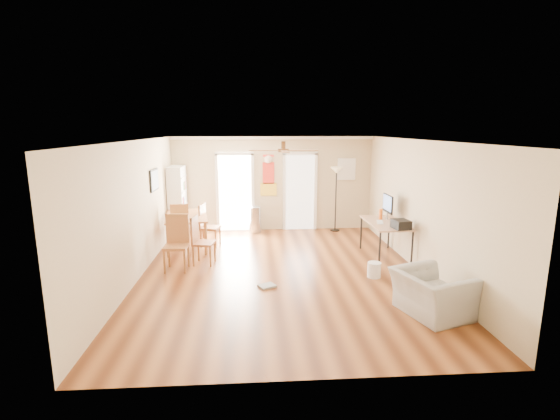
{
  "coord_description": "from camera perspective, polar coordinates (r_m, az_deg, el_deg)",
  "views": [
    {
      "loc": [
        -0.55,
        -7.58,
        2.83
      ],
      "look_at": [
        0.0,
        0.6,
        1.15
      ],
      "focal_mm": 25.82,
      "sensor_mm": 36.0,
      "label": 1
    }
  ],
  "objects": [
    {
      "name": "dining_chair_far",
      "position": [
        10.14,
        -13.92,
        -1.93
      ],
      "size": [
        0.48,
        0.48,
        1.04
      ],
      "primitive_type": null,
      "rotation": [
        0.0,
        0.0,
        3.28
      ],
      "color": "olive",
      "rests_on": "floor"
    },
    {
      "name": "wall_back",
      "position": [
        11.2,
        -1.0,
        3.72
      ],
      "size": [
        5.5,
        0.04,
        2.6
      ],
      "primitive_type": null,
      "color": "beige",
      "rests_on": "floor"
    },
    {
      "name": "wall_right",
      "position": [
        8.41,
        19.34,
        0.44
      ],
      "size": [
        0.04,
        7.0,
        2.6
      ],
      "primitive_type": null,
      "color": "beige",
      "rests_on": "floor"
    },
    {
      "name": "framed_poster",
      "position": [
        9.31,
        -17.38,
        4.08
      ],
      "size": [
        0.04,
        0.66,
        0.48
      ],
      "primitive_type": "cube",
      "color": "black",
      "rests_on": "wall_left"
    },
    {
      "name": "keyboard",
      "position": [
        9.04,
        13.97,
        -1.66
      ],
      "size": [
        0.21,
        0.4,
        0.01
      ],
      "primitive_type": "cube",
      "rotation": [
        0.0,
        0.0,
        -0.24
      ],
      "color": "silver",
      "rests_on": "computer_desk"
    },
    {
      "name": "computer_desk",
      "position": [
        9.18,
        14.6,
        -4.14
      ],
      "size": [
        0.75,
        1.5,
        0.8
      ],
      "primitive_type": null,
      "color": "tan",
      "rests_on": "floor"
    },
    {
      "name": "wall_left",
      "position": [
        8.04,
        -19.66,
        -0.07
      ],
      "size": [
        0.04,
        7.0,
        2.6
      ],
      "primitive_type": null,
      "color": "beige",
      "rests_on": "floor"
    },
    {
      "name": "trash_can",
      "position": [
        11.04,
        -3.56,
        -1.38
      ],
      "size": [
        0.38,
        0.38,
        0.72
      ],
      "primitive_type": "cylinder",
      "rotation": [
        0.0,
        0.0,
        0.15
      ],
      "color": "#AFAFB1",
      "rests_on": "floor"
    },
    {
      "name": "dining_chair_near",
      "position": [
        8.34,
        -14.52,
        -4.63
      ],
      "size": [
        0.47,
        0.47,
        1.11
      ],
      "primitive_type": null,
      "rotation": [
        0.0,
        0.0,
        -0.03
      ],
      "color": "#A86B36",
      "rests_on": "floor"
    },
    {
      "name": "wall_front",
      "position": [
        4.39,
        3.65,
        -8.82
      ],
      "size": [
        5.5,
        0.04,
        2.6
      ],
      "primitive_type": null,
      "color": "beige",
      "rests_on": "floor"
    },
    {
      "name": "crown_molding",
      "position": [
        7.6,
        0.31,
        9.55
      ],
      "size": [
        5.5,
        7.0,
        0.08
      ],
      "primitive_type": null,
      "color": "white",
      "rests_on": "wall_back"
    },
    {
      "name": "armchair",
      "position": [
        6.7,
        20.66,
        -11.03
      ],
      "size": [
        1.19,
        1.27,
        0.68
      ],
      "primitive_type": "imported",
      "rotation": [
        0.0,
        0.0,
        1.89
      ],
      "color": "#A5A5A0",
      "rests_on": "floor"
    },
    {
      "name": "wastebasket_b",
      "position": [
        7.68,
        19.15,
        -9.65
      ],
      "size": [
        0.29,
        0.29,
        0.27
      ],
      "primitive_type": "cylinder",
      "rotation": [
        0.0,
        0.0,
        -0.32
      ],
      "color": "silver",
      "rests_on": "floor"
    },
    {
      "name": "kitchen_doorway",
      "position": [
        11.22,
        -6.36,
        2.37
      ],
      "size": [
        0.9,
        0.1,
        2.1
      ],
      "primitive_type": null,
      "color": "white",
      "rests_on": "wall_back"
    },
    {
      "name": "ac_grille",
      "position": [
        11.41,
        9.39,
        5.74
      ],
      "size": [
        0.5,
        0.04,
        0.6
      ],
      "primitive_type": "cube",
      "color": "white",
      "rests_on": "wall_back"
    },
    {
      "name": "dining_chair_right_b",
      "position": [
        8.61,
        -10.74,
        -4.26
      ],
      "size": [
        0.49,
        0.49,
        1.02
      ],
      "primitive_type": null,
      "rotation": [
        0.0,
        0.0,
        1.4
      ],
      "color": "#A55D35",
      "rests_on": "floor"
    },
    {
      "name": "wastebasket_a",
      "position": [
        8.03,
        13.19,
        -8.25
      ],
      "size": [
        0.26,
        0.26,
        0.3
      ],
      "primitive_type": "cylinder",
      "rotation": [
        0.0,
        0.0,
        -0.02
      ],
      "color": "silver",
      "rests_on": "floor"
    },
    {
      "name": "floor_cloth",
      "position": [
        7.41,
        -1.86,
        -10.71
      ],
      "size": [
        0.36,
        0.33,
        0.04
      ],
      "primitive_type": "cube",
      "rotation": [
        0.0,
        0.0,
        0.48
      ],
      "color": "gray",
      "rests_on": "floor"
    },
    {
      "name": "dining_chair_right_a",
      "position": [
        9.88,
        -9.85,
        -2.17
      ],
      "size": [
        0.5,
        0.5,
        1.02
      ],
      "primitive_type": null,
      "rotation": [
        0.0,
        0.0,
        1.35
      ],
      "color": "#AB6137",
      "rests_on": "floor"
    },
    {
      "name": "ceiling_fan",
      "position": [
        7.31,
        0.48,
        8.45
      ],
      "size": [
        1.24,
        1.24,
        0.2
      ],
      "primitive_type": null,
      "color": "#593819",
      "rests_on": "ceiling"
    },
    {
      "name": "orange_bottle",
      "position": [
        9.3,
        14.08,
        -0.58
      ],
      "size": [
        0.09,
        0.09,
        0.24
      ],
      "primitive_type": "cylinder",
      "rotation": [
        0.0,
        0.0,
        0.07
      ],
      "color": "orange",
      "rests_on": "computer_desk"
    },
    {
      "name": "torchiere_lamp",
      "position": [
        11.21,
        7.91,
        1.5
      ],
      "size": [
        0.34,
        0.34,
        1.78
      ],
      "primitive_type": null,
      "rotation": [
        0.0,
        0.0,
        -0.02
      ],
      "color": "black",
      "rests_on": "floor"
    },
    {
      "name": "ceiling",
      "position": [
        7.6,
        0.31,
        9.85
      ],
      "size": [
        5.5,
        7.0,
        0.0
      ],
      "primitive_type": null,
      "color": "silver",
      "rests_on": "floor"
    },
    {
      "name": "printer",
      "position": [
        8.57,
        16.75,
        -1.95
      ],
      "size": [
        0.36,
        0.4,
        0.18
      ],
      "primitive_type": "cube",
      "rotation": [
        0.0,
        0.0,
        0.15
      ],
      "color": "black",
      "rests_on": "computer_desk"
    },
    {
      "name": "floor",
      "position": [
        8.11,
        0.29,
        -8.85
      ],
      "size": [
        7.0,
        7.0,
        0.0
      ],
      "primitive_type": "plane",
      "color": "brown",
      "rests_on": "ground"
    },
    {
      "name": "bookshelf",
      "position": [
        10.94,
        -14.3,
        1.19
      ],
      "size": [
        0.59,
        0.9,
        1.85
      ],
      "primitive_type": null,
      "rotation": [
        0.0,
        0.0,
        -0.29
      ],
      "color": "silver",
      "rests_on": "floor"
    },
    {
      "name": "imac",
      "position": [
        9.38,
        15.02,
        0.43
      ],
      "size": [
        0.17,
        0.6,
        0.55
      ],
      "primitive_type": null,
      "rotation": [
        0.0,
        0.0,
        -0.15
      ],
      "color": "black",
      "rests_on": "computer_desk"
    },
    {
      "name": "dining_table",
      "position": [
        9.93,
        -13.02,
        -2.94
      ],
      "size": [
        1.17,
        1.69,
        0.78
      ],
      "primitive_type": null,
      "rotation": [
        0.0,
        0.0,
        0.15
      ],
      "color": "#9C6932",
      "rests_on": "floor"
    },
    {
      "name": "wall_decal",
      "position": [
        11.14,
        -1.65,
        4.98
      ],
      "size": [
        0.46,
        0.03,
        1.1
      ],
      "primitive_type": "cube",
      "color": "red",
      "rests_on": "wall_back"
    },
    {
      "name": "bathroom_doorway",
      "position": [
        11.28,
        2.82,
        2.48
      ],
      "size": [
        0.8,
        0.1,
        2.1
      ],
      "primitive_type": null,
      "color": "white",
      "rests_on": "wall_back"
    }
  ]
}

